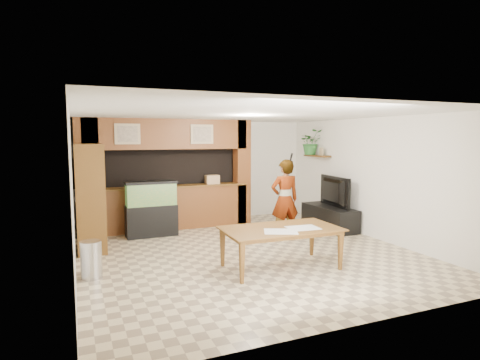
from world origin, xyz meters
name	(u,v)px	position (x,y,z in m)	size (l,w,h in m)	color
floor	(246,252)	(0.00, 0.00, 0.00)	(6.50, 6.50, 0.00)	#C8B58A
ceiling	(246,114)	(0.00, 0.00, 2.60)	(6.50, 6.50, 0.00)	white
wall_back	(197,171)	(0.00, 3.25, 1.30)	(6.00, 6.00, 0.00)	silver
wall_left	(73,193)	(-3.00, 0.00, 1.30)	(6.50, 6.50, 0.00)	silver
wall_right	(373,178)	(3.00, 0.00, 1.30)	(6.50, 6.50, 0.00)	silver
partition	(166,174)	(-0.95, 2.64, 1.31)	(4.20, 0.99, 2.60)	brown
wall_clock	(73,153)	(-2.97, 1.00, 1.90)	(0.05, 0.25, 0.25)	black
wall_shelf	(317,156)	(2.85, 1.95, 1.70)	(0.25, 0.90, 0.04)	brown
pantry_cabinet	(90,198)	(-2.70, 1.22, 1.03)	(0.51, 0.84, 2.05)	brown
trash_can	(91,260)	(-2.77, -0.38, 0.29)	(0.32, 0.32, 0.59)	#B2B2B7
aquarium	(151,209)	(-1.42, 1.95, 0.60)	(1.10, 0.41, 1.22)	black
tv_stand	(329,217)	(2.65, 1.07, 0.27)	(0.59, 1.60, 0.53)	black
television	(330,191)	(2.65, 1.07, 0.89)	(1.25, 0.16, 0.72)	black
photo_frame	(321,152)	(2.85, 1.76, 1.82)	(0.03, 0.15, 0.20)	tan
potted_plant	(311,142)	(2.82, 2.20, 2.05)	(0.60, 0.52, 0.67)	#2A692C
person	(285,200)	(1.14, 0.56, 0.86)	(0.63, 0.41, 1.72)	tan
microphone	(291,157)	(1.19, 0.40, 1.77)	(0.04, 0.04, 0.17)	black
dining_table	(282,249)	(0.17, -1.12, 0.34)	(1.94, 1.08, 0.68)	brown
newspaper_a	(303,228)	(0.50, -1.23, 0.69)	(0.51, 0.37, 0.01)	silver
newspaper_b	(281,231)	(0.04, -1.31, 0.69)	(0.52, 0.38, 0.01)	silver
counter_box	(212,179)	(0.16, 2.45, 1.15)	(0.32, 0.22, 0.22)	tan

